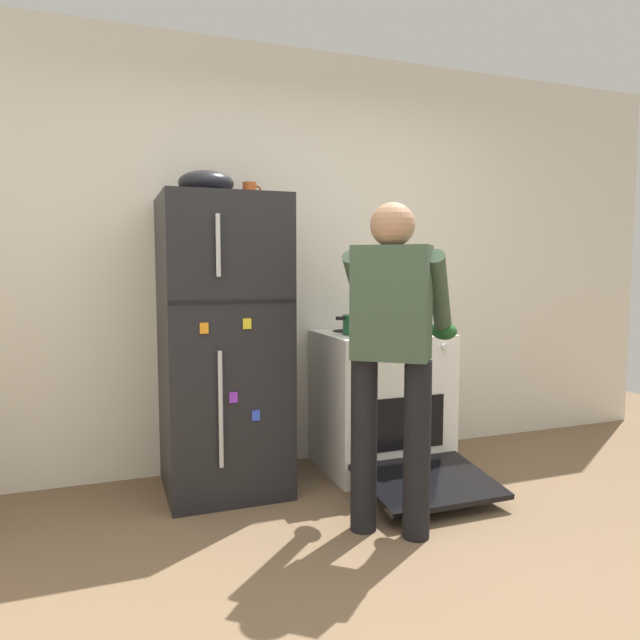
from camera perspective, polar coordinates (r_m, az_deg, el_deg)
name	(u,v)px	position (r m, az deg, el deg)	size (l,w,h in m)	color
ground	(443,619)	(2.45, 12.02, -26.79)	(8.00, 8.00, 0.00)	brown
kitchen_wall_back	(286,260)	(3.87, -3.32, 5.95)	(6.00, 0.10, 2.70)	silver
refrigerator	(223,345)	(3.41, -9.53, -2.45)	(0.68, 0.72, 1.70)	black
stove_range	(381,402)	(3.79, 6.06, -8.03)	(0.76, 1.20, 0.89)	white
person_cook	(393,338)	(2.81, 7.16, -1.79)	(0.68, 0.72, 1.60)	black
red_pot	(361,324)	(3.61, 4.09, -0.40)	(0.33, 0.23, 0.12)	#236638
coffee_mug	(250,191)	(3.50, -6.90, 12.51)	(0.11, 0.08, 0.10)	#B24C1E
mixing_bowl	(206,183)	(3.40, -11.13, 13.04)	(0.31, 0.31, 0.14)	black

